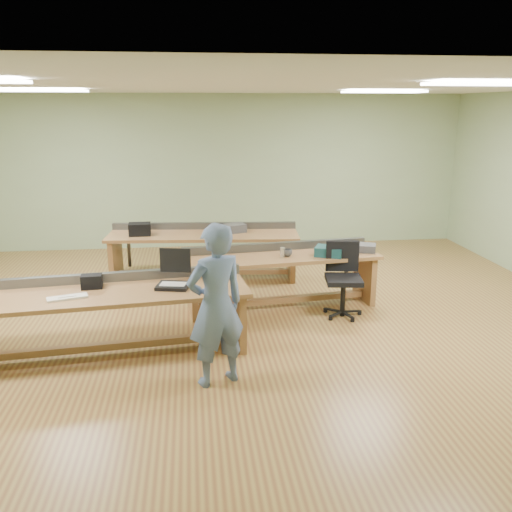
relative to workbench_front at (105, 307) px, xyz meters
name	(u,v)px	position (x,y,z in m)	size (l,w,h in m)	color
floor	(229,318)	(1.46, 0.88, -0.56)	(10.00, 10.00, 0.00)	olive
ceiling	(226,85)	(1.46, 0.88, 2.44)	(10.00, 10.00, 0.00)	silver
wall_back	(214,172)	(1.46, 4.88, 0.94)	(10.00, 0.04, 3.00)	#96B186
wall_front	(277,336)	(1.46, -3.12, 0.94)	(10.00, 0.04, 3.00)	#96B186
fluor_panels	(226,88)	(1.46, 0.88, 2.41)	(6.20, 3.50, 0.03)	white
workbench_front	(105,307)	(0.00, 0.00, 0.00)	(3.29, 1.19, 0.86)	olive
workbench_mid	(281,269)	(2.23, 1.28, -0.01)	(2.79, 1.03, 0.86)	olive
workbench_back	(204,244)	(1.18, 2.76, 0.00)	(3.15, 1.09, 0.86)	olive
person	(216,306)	(1.21, -0.85, 0.28)	(0.61, 0.40, 1.68)	slate
laptop_base	(173,286)	(0.77, 0.04, 0.21)	(0.36, 0.30, 0.04)	black
laptop_screen	(175,260)	(0.80, 0.18, 0.47)	(0.36, 0.02, 0.28)	black
keyboard	(67,298)	(-0.36, -0.20, 0.20)	(0.42, 0.14, 0.02)	beige
trackball_mouse	(211,288)	(1.19, -0.13, 0.22)	(0.14, 0.17, 0.07)	white
camera_bag	(92,282)	(-0.15, 0.13, 0.26)	(0.23, 0.15, 0.16)	black
task_chair	(343,289)	(3.00, 0.84, -0.20)	(0.61, 0.61, 0.99)	black
parts_bin_teal	(329,251)	(2.88, 1.16, 0.25)	(0.37, 0.28, 0.13)	#143D42
parts_bin_grey	(362,248)	(3.41, 1.35, 0.24)	(0.39, 0.25, 0.11)	#3E3E41
mug	(287,253)	(2.30, 1.20, 0.24)	(0.13, 0.13, 0.10)	#3E3E41
drinks_can	(283,252)	(2.23, 1.20, 0.25)	(0.07, 0.07, 0.13)	silver
storage_box_back	(140,229)	(0.17, 2.75, 0.28)	(0.34, 0.25, 0.20)	black
tray_back	(235,228)	(1.70, 2.79, 0.25)	(0.34, 0.25, 0.13)	#3E3E41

